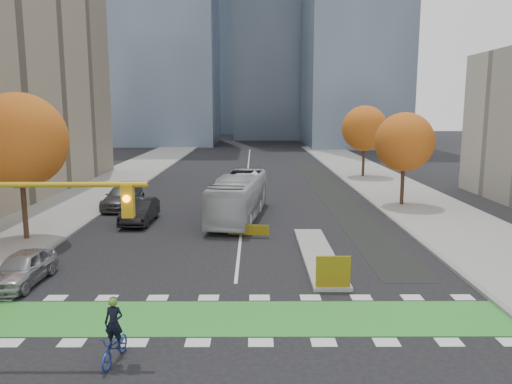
{
  "coord_description": "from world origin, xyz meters",
  "views": [
    {
      "loc": [
        0.8,
        -15.21,
        7.35
      ],
      "look_at": [
        0.88,
        10.65,
        3.0
      ],
      "focal_mm": 35.0,
      "sensor_mm": 36.0,
      "label": 1
    }
  ],
  "objects_px": {
    "tree_east_far": "(365,128)",
    "parked_car_a": "(22,268)",
    "cyclist": "(115,341)",
    "parked_car_c": "(123,197)",
    "tree_east_near": "(404,142)",
    "bus": "(239,197)",
    "parked_car_b": "(140,211)",
    "tree_west": "(19,141)",
    "hazard_board": "(333,272)"
  },
  "relations": [
    {
      "from": "tree_east_far",
      "to": "parked_car_a",
      "type": "xyz_separation_m",
      "value": [
        -21.5,
        -33.0,
        -4.54
      ]
    },
    {
      "from": "cyclist",
      "to": "parked_car_c",
      "type": "distance_m",
      "value": 23.68
    },
    {
      "from": "tree_east_near",
      "to": "cyclist",
      "type": "xyz_separation_m",
      "value": [
        -15.28,
        -23.58,
        -4.21
      ]
    },
    {
      "from": "tree_east_near",
      "to": "bus",
      "type": "relative_size",
      "value": 0.66
    },
    {
      "from": "cyclist",
      "to": "parked_car_a",
      "type": "height_order",
      "value": "cyclist"
    },
    {
      "from": "parked_car_b",
      "to": "tree_east_near",
      "type": "bearing_deg",
      "value": 17.64
    },
    {
      "from": "tree_east_far",
      "to": "cyclist",
      "type": "relative_size",
      "value": 3.88
    },
    {
      "from": "bus",
      "to": "parked_car_c",
      "type": "height_order",
      "value": "bus"
    },
    {
      "from": "tree_west",
      "to": "parked_car_a",
      "type": "relative_size",
      "value": 2.01
    },
    {
      "from": "bus",
      "to": "parked_car_c",
      "type": "relative_size",
      "value": 1.89
    },
    {
      "from": "parked_car_a",
      "to": "parked_car_c",
      "type": "xyz_separation_m",
      "value": [
        0.0,
        16.4,
        0.12
      ]
    },
    {
      "from": "parked_car_a",
      "to": "bus",
      "type": "bearing_deg",
      "value": 57.47
    },
    {
      "from": "tree_east_near",
      "to": "tree_east_far",
      "type": "xyz_separation_m",
      "value": [
        0.5,
        16.0,
        0.38
      ]
    },
    {
      "from": "tree_east_far",
      "to": "parked_car_c",
      "type": "bearing_deg",
      "value": -142.32
    },
    {
      "from": "hazard_board",
      "to": "tree_east_far",
      "type": "relative_size",
      "value": 0.18
    },
    {
      "from": "cyclist",
      "to": "bus",
      "type": "xyz_separation_m",
      "value": [
        3.04,
        19.38,
        0.83
      ]
    },
    {
      "from": "parked_car_a",
      "to": "parked_car_c",
      "type": "height_order",
      "value": "parked_car_c"
    },
    {
      "from": "tree_east_near",
      "to": "parked_car_a",
      "type": "relative_size",
      "value": 1.73
    },
    {
      "from": "parked_car_a",
      "to": "tree_west",
      "type": "bearing_deg",
      "value": 115.04
    },
    {
      "from": "tree_east_far",
      "to": "cyclist",
      "type": "xyz_separation_m",
      "value": [
        -15.78,
        -39.58,
        -4.58
      ]
    },
    {
      "from": "tree_east_far",
      "to": "parked_car_a",
      "type": "distance_m",
      "value": 39.65
    },
    {
      "from": "tree_east_near",
      "to": "parked_car_a",
      "type": "distance_m",
      "value": 27.34
    },
    {
      "from": "hazard_board",
      "to": "tree_west",
      "type": "xyz_separation_m",
      "value": [
        -16.0,
        7.8,
        4.82
      ]
    },
    {
      "from": "parked_car_b",
      "to": "parked_car_c",
      "type": "distance_m",
      "value": 5.54
    },
    {
      "from": "tree_east_far",
      "to": "cyclist",
      "type": "bearing_deg",
      "value": -111.74
    },
    {
      "from": "tree_west",
      "to": "parked_car_c",
      "type": "height_order",
      "value": "tree_west"
    },
    {
      "from": "tree_east_near",
      "to": "parked_car_c",
      "type": "height_order",
      "value": "tree_east_near"
    },
    {
      "from": "cyclist",
      "to": "parked_car_c",
      "type": "height_order",
      "value": "cyclist"
    },
    {
      "from": "hazard_board",
      "to": "parked_car_a",
      "type": "bearing_deg",
      "value": 176.48
    },
    {
      "from": "parked_car_c",
      "to": "tree_east_far",
      "type": "bearing_deg",
      "value": 37.99
    },
    {
      "from": "hazard_board",
      "to": "cyclist",
      "type": "xyz_separation_m",
      "value": [
        -7.28,
        -5.78,
        -0.14
      ]
    },
    {
      "from": "tree_west",
      "to": "cyclist",
      "type": "xyz_separation_m",
      "value": [
        8.72,
        -13.58,
        -4.96
      ]
    },
    {
      "from": "bus",
      "to": "parked_car_a",
      "type": "height_order",
      "value": "bus"
    },
    {
      "from": "tree_east_near",
      "to": "parked_car_b",
      "type": "height_order",
      "value": "tree_east_near"
    },
    {
      "from": "cyclist",
      "to": "parked_car_b",
      "type": "bearing_deg",
      "value": 108.6
    },
    {
      "from": "hazard_board",
      "to": "parked_car_b",
      "type": "height_order",
      "value": "parked_car_b"
    },
    {
      "from": "tree_east_near",
      "to": "parked_car_b",
      "type": "distance_m",
      "value": 19.87
    },
    {
      "from": "tree_east_near",
      "to": "tree_east_far",
      "type": "height_order",
      "value": "tree_east_far"
    },
    {
      "from": "cyclist",
      "to": "parked_car_b",
      "type": "relative_size",
      "value": 0.41
    },
    {
      "from": "bus",
      "to": "tree_west",
      "type": "bearing_deg",
      "value": -145.75
    },
    {
      "from": "tree_east_far",
      "to": "parked_car_b",
      "type": "height_order",
      "value": "tree_east_far"
    },
    {
      "from": "parked_car_a",
      "to": "parked_car_b",
      "type": "height_order",
      "value": "parked_car_b"
    },
    {
      "from": "parked_car_a",
      "to": "parked_car_c",
      "type": "distance_m",
      "value": 16.4
    },
    {
      "from": "hazard_board",
      "to": "tree_west",
      "type": "relative_size",
      "value": 0.17
    },
    {
      "from": "bus",
      "to": "parked_car_c",
      "type": "distance_m",
      "value": 9.49
    },
    {
      "from": "cyclist",
      "to": "tree_east_far",
      "type": "bearing_deg",
      "value": 76.32
    },
    {
      "from": "hazard_board",
      "to": "tree_east_near",
      "type": "relative_size",
      "value": 0.2
    },
    {
      "from": "parked_car_c",
      "to": "tree_east_near",
      "type": "bearing_deg",
      "value": 1.96
    },
    {
      "from": "tree_east_near",
      "to": "parked_car_a",
      "type": "bearing_deg",
      "value": -141.01
    },
    {
      "from": "tree_west",
      "to": "tree_east_far",
      "type": "distance_m",
      "value": 35.73
    }
  ]
}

